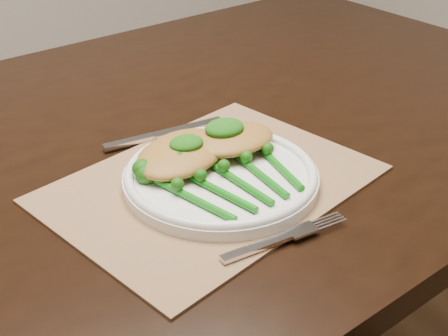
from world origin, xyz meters
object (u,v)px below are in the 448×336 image
dinner_plate (221,176)px  broccolini_bundle (234,179)px  dining_table (157,324)px  chicken_fillet_left (181,153)px  placemat (211,184)px

dinner_plate → broccolini_bundle: broccolini_bundle is taller
dining_table → dinner_plate: bearing=-86.3°
chicken_fillet_left → broccolini_bundle: size_ratio=0.75×
placemat → chicken_fillet_left: chicken_fillet_left is taller
placemat → chicken_fillet_left: (-0.02, 0.04, 0.03)m
dinner_plate → chicken_fillet_left: size_ratio=1.74×
placemat → dinner_plate: (0.01, -0.01, 0.01)m
dining_table → placemat: (0.02, -0.16, 0.37)m
placemat → dinner_plate: dinner_plate is taller
dinner_plate → chicken_fillet_left: (-0.03, 0.05, 0.02)m
broccolini_bundle → dinner_plate: bearing=91.2°
chicken_fillet_left → broccolini_bundle: 0.08m
dining_table → broccolini_bundle: (0.04, -0.20, 0.40)m
dinner_plate → broccolini_bundle: size_ratio=1.31×
dining_table → dinner_plate: (0.03, -0.17, 0.39)m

